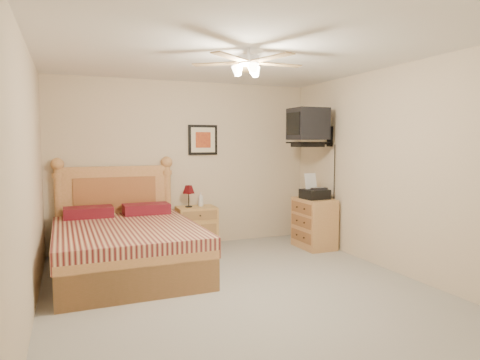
{
  "coord_description": "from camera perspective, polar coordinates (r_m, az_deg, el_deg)",
  "views": [
    {
      "loc": [
        -1.67,
        -4.12,
        1.58
      ],
      "look_at": [
        0.35,
        0.9,
        1.1
      ],
      "focal_mm": 32.0,
      "sensor_mm": 36.0,
      "label": 1
    }
  ],
  "objects": [
    {
      "name": "wall_left",
      "position": [
        4.14,
        -26.45,
        -0.06
      ],
      "size": [
        0.04,
        4.5,
        2.5
      ],
      "primitive_type": "cube",
      "color": "beige",
      "rests_on": "ground"
    },
    {
      "name": "fax_machine",
      "position": [
        6.4,
        9.94,
        -0.83
      ],
      "size": [
        0.37,
        0.39,
        0.37
      ],
      "primitive_type": null,
      "rotation": [
        0.0,
        0.0,
        0.05
      ],
      "color": "black",
      "rests_on": "dresser"
    },
    {
      "name": "table_lamp",
      "position": [
        6.41,
        -6.86,
        -2.16
      ],
      "size": [
        0.2,
        0.2,
        0.33
      ],
      "primitive_type": null,
      "rotation": [
        0.0,
        0.0,
        -0.16
      ],
      "color": "#530A0F",
      "rests_on": "nightstand"
    },
    {
      "name": "ceiling",
      "position": [
        4.54,
        0.12,
        16.72
      ],
      "size": [
        4.0,
        4.5,
        0.04
      ],
      "primitive_type": "cube",
      "color": "white",
      "rests_on": "ground"
    },
    {
      "name": "wall_back",
      "position": [
        6.59,
        -7.25,
        2.11
      ],
      "size": [
        4.0,
        0.04,
        2.5
      ],
      "primitive_type": "cube",
      "color": "beige",
      "rests_on": "ground"
    },
    {
      "name": "dresser",
      "position": [
        6.54,
        9.86,
        -5.68
      ],
      "size": [
        0.44,
        0.64,
        0.75
      ],
      "primitive_type": "cube",
      "rotation": [
        0.0,
        0.0,
        0.01
      ],
      "color": "#A8723B",
      "rests_on": "ground"
    },
    {
      "name": "framed_picture",
      "position": [
        6.64,
        -4.98,
        5.34
      ],
      "size": [
        0.46,
        0.04,
        0.46
      ],
      "primitive_type": "cube",
      "color": "black",
      "rests_on": "wall_back"
    },
    {
      "name": "wall_tv",
      "position": [
        6.44,
        10.19,
        6.99
      ],
      "size": [
        0.56,
        0.46,
        0.58
      ],
      "primitive_type": null,
      "color": "black",
      "rests_on": "wall_right"
    },
    {
      "name": "wall_right",
      "position": [
        5.52,
        19.73,
        1.3
      ],
      "size": [
        0.04,
        4.5,
        2.5
      ],
      "primitive_type": "cube",
      "color": "beige",
      "rests_on": "ground"
    },
    {
      "name": "floor",
      "position": [
        4.72,
        0.12,
        -14.55
      ],
      "size": [
        4.5,
        4.5,
        0.0
      ],
      "primitive_type": "plane",
      "color": "gray",
      "rests_on": "ground"
    },
    {
      "name": "wall_front",
      "position": [
        2.53,
        19.68,
        -2.75
      ],
      "size": [
        4.0,
        0.04,
        2.5
      ],
      "primitive_type": "cube",
      "color": "beige",
      "rests_on": "ground"
    },
    {
      "name": "magazine_upper",
      "position": [
        6.69,
        9.13,
        -1.9
      ],
      "size": [
        0.22,
        0.28,
        0.02
      ],
      "primitive_type": "imported",
      "rotation": [
        0.0,
        0.0,
        0.19
      ],
      "color": "tan",
      "rests_on": "magazine_lower"
    },
    {
      "name": "ceiling_fan",
      "position": [
        4.33,
        1.15,
        15.41
      ],
      "size": [
        1.14,
        1.14,
        0.28
      ],
      "primitive_type": null,
      "color": "white",
      "rests_on": "ceiling"
    },
    {
      "name": "nightstand",
      "position": [
        6.5,
        -5.82,
        -6.29
      ],
      "size": [
        0.59,
        0.45,
        0.62
      ],
      "primitive_type": "cube",
      "rotation": [
        0.0,
        0.0,
        -0.04
      ],
      "color": "#BE853F",
      "rests_on": "ground"
    },
    {
      "name": "magazine_lower",
      "position": [
        6.67,
        9.01,
        -2.1
      ],
      "size": [
        0.21,
        0.26,
        0.02
      ],
      "primitive_type": "imported",
      "rotation": [
        0.0,
        0.0,
        -0.07
      ],
      "color": "tan",
      "rests_on": "dresser"
    },
    {
      "name": "bed",
      "position": [
        5.35,
        -14.95,
        -4.73
      ],
      "size": [
        1.65,
        2.15,
        1.38
      ],
      "primitive_type": null,
      "rotation": [
        0.0,
        0.0,
        0.01
      ],
      "color": "#B68544",
      "rests_on": "ground"
    },
    {
      "name": "lotion_bottle",
      "position": [
        6.48,
        -5.26,
        -2.58
      ],
      "size": [
        0.1,
        0.1,
        0.21
      ],
      "primitive_type": "imported",
      "rotation": [
        0.0,
        0.0,
        0.2
      ],
      "color": "silver",
      "rests_on": "nightstand"
    }
  ]
}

